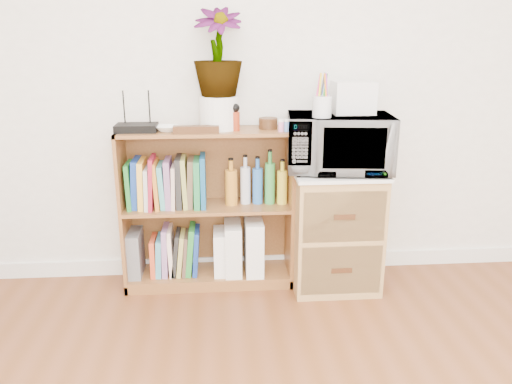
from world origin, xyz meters
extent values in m
cube|color=white|center=(0.00, 2.24, 0.05)|extent=(4.00, 0.02, 0.10)
cube|color=brown|center=(-0.35, 2.10, 0.47)|extent=(1.00, 0.30, 0.95)
cube|color=#9E7542|center=(0.40, 2.02, 0.35)|extent=(0.50, 0.45, 0.70)
imported|color=white|center=(0.40, 2.02, 0.88)|extent=(0.62, 0.45, 0.32)
cylinder|color=silver|center=(0.28, 1.93, 1.10)|extent=(0.10, 0.10, 0.11)
cube|color=white|center=(0.48, 2.06, 1.13)|extent=(0.23, 0.19, 0.18)
cube|color=black|center=(-0.73, 2.08, 0.97)|extent=(0.23, 0.16, 0.04)
imported|color=white|center=(-0.56, 2.07, 0.97)|extent=(0.13, 0.13, 0.03)
cylinder|color=white|center=(-0.27, 2.12, 1.04)|extent=(0.22, 0.22, 0.19)
imported|color=#357930|center=(-0.27, 2.12, 1.38)|extent=(0.27, 0.27, 0.48)
cube|color=#361F0E|center=(-0.40, 2.00, 0.97)|extent=(0.25, 0.06, 0.04)
cylinder|color=#972D12|center=(-0.18, 2.06, 1.00)|extent=(0.05, 0.05, 0.11)
cylinder|color=#331E0D|center=(0.01, 2.11, 0.98)|extent=(0.11, 0.11, 0.06)
cube|color=#D4768C|center=(0.10, 2.01, 0.98)|extent=(0.11, 0.04, 0.05)
cube|color=slate|center=(-0.80, 2.10, 0.21)|extent=(0.08, 0.22, 0.27)
cube|color=white|center=(-0.28, 2.09, 0.20)|extent=(0.08, 0.21, 0.27)
cube|color=white|center=(-0.21, 2.09, 0.23)|extent=(0.10, 0.25, 0.31)
cube|color=white|center=(-0.08, 2.09, 0.24)|extent=(0.11, 0.27, 0.34)
cube|color=#22822E|center=(-0.80, 2.10, 0.63)|extent=(0.03, 0.20, 0.27)
cube|color=#193C9B|center=(-0.76, 2.10, 0.64)|extent=(0.05, 0.20, 0.29)
cube|color=yellow|center=(-0.73, 2.10, 0.64)|extent=(0.04, 0.20, 0.28)
cube|color=beige|center=(-0.69, 2.10, 0.62)|extent=(0.03, 0.20, 0.24)
cube|color=maroon|center=(-0.67, 2.10, 0.65)|extent=(0.04, 0.20, 0.30)
cube|color=orange|center=(-0.64, 2.10, 0.64)|extent=(0.03, 0.20, 0.28)
cube|color=teal|center=(-0.61, 2.10, 0.63)|extent=(0.04, 0.20, 0.25)
cube|color=#875C8B|center=(-0.58, 2.10, 0.64)|extent=(0.04, 0.20, 0.28)
cube|color=beige|center=(-0.54, 2.10, 0.62)|extent=(0.03, 0.20, 0.25)
cube|color=#242424|center=(-0.51, 2.10, 0.65)|extent=(0.03, 0.20, 0.30)
cube|color=#989C48|center=(-0.48, 2.10, 0.65)|extent=(0.03, 0.20, 0.29)
cube|color=brown|center=(-0.45, 2.10, 0.64)|extent=(0.05, 0.20, 0.28)
cube|color=#217C41|center=(-0.41, 2.10, 0.64)|extent=(0.04, 0.20, 0.28)
cube|color=#155283|center=(-0.37, 2.10, 0.65)|extent=(0.03, 0.20, 0.30)
cylinder|color=#C57E25|center=(-0.21, 2.10, 0.64)|extent=(0.07, 0.07, 0.27)
cylinder|color=silver|center=(-0.13, 2.10, 0.64)|extent=(0.06, 0.06, 0.28)
cylinder|color=blue|center=(-0.05, 2.10, 0.64)|extent=(0.06, 0.06, 0.27)
cylinder|color=green|center=(0.02, 2.10, 0.66)|extent=(0.06, 0.06, 0.32)
cylinder|color=yellow|center=(0.09, 2.10, 0.63)|extent=(0.06, 0.06, 0.26)
cube|color=#D84926|center=(-0.69, 2.10, 0.19)|extent=(0.03, 0.19, 0.23)
cube|color=teal|center=(-0.65, 2.10, 0.19)|extent=(0.04, 0.19, 0.23)
cube|color=#936A9F|center=(-0.61, 2.10, 0.22)|extent=(0.04, 0.19, 0.30)
cube|color=#FAD6C2|center=(-0.58, 2.10, 0.22)|extent=(0.03, 0.19, 0.29)
cube|color=black|center=(-0.55, 2.10, 0.20)|extent=(0.06, 0.19, 0.26)
cube|color=tan|center=(-0.52, 2.10, 0.20)|extent=(0.06, 0.19, 0.26)
cube|color=brown|center=(-0.49, 2.10, 0.20)|extent=(0.04, 0.19, 0.25)
cube|color=#228130|center=(-0.46, 2.10, 0.22)|extent=(0.06, 0.19, 0.30)
cube|color=navy|center=(-0.43, 2.10, 0.21)|extent=(0.05, 0.19, 0.28)
camera|label=1|loc=(-0.28, -0.72, 1.44)|focal=35.00mm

